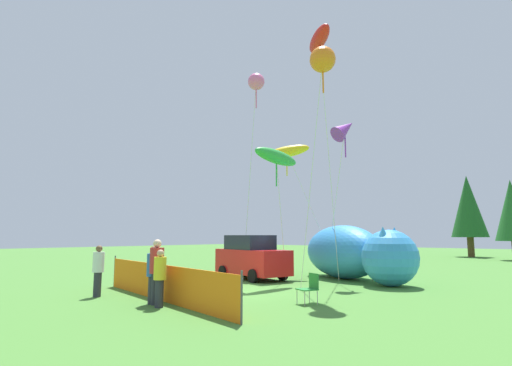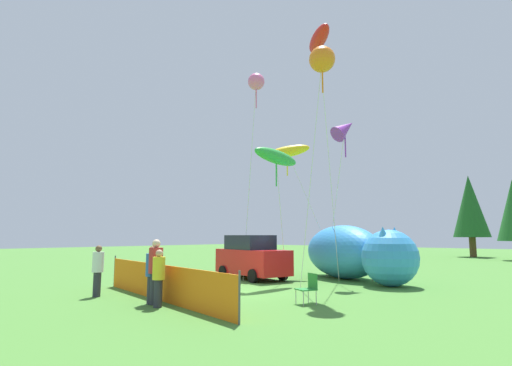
# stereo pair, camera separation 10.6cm
# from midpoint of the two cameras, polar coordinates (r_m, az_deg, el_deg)

# --- Properties ---
(ground_plane) EXTENTS (120.00, 120.00, 0.00)m
(ground_plane) POSITION_cam_midpoint_polar(r_m,az_deg,el_deg) (15.18, -4.56, -15.11)
(ground_plane) COLOR #477F33
(parked_car) EXTENTS (4.30, 2.51, 2.03)m
(parked_car) POSITION_cam_midpoint_polar(r_m,az_deg,el_deg) (19.08, -0.80, -10.59)
(parked_car) COLOR red
(parked_car) RESTS_ON ground
(folding_chair) EXTENTS (0.67, 0.67, 0.89)m
(folding_chair) POSITION_cam_midpoint_polar(r_m,az_deg,el_deg) (12.35, 7.46, -14.42)
(folding_chair) COLOR #267F33
(folding_chair) RESTS_ON ground
(inflatable_cat) EXTENTS (6.94, 4.88, 2.51)m
(inflatable_cat) POSITION_cam_midpoint_polar(r_m,az_deg,el_deg) (19.15, 13.45, -9.88)
(inflatable_cat) COLOR #338CD8
(inflatable_cat) RESTS_ON ground
(safety_fence) EXTENTS (8.58, 1.68, 1.21)m
(safety_fence) POSITION_cam_midpoint_polar(r_m,az_deg,el_deg) (13.26, -13.67, -13.63)
(safety_fence) COLOR orange
(safety_fence) RESTS_ON ground
(spectator_in_green_shirt) EXTENTS (0.41, 0.41, 1.90)m
(spectator_in_green_shirt) POSITION_cam_midpoint_polar(r_m,az_deg,el_deg) (12.44, -14.26, -11.79)
(spectator_in_green_shirt) COLOR #2D2D38
(spectator_in_green_shirt) RESTS_ON ground
(spectator_in_black_shirt) EXTENTS (0.37, 0.37, 1.69)m
(spectator_in_black_shirt) POSITION_cam_midpoint_polar(r_m,az_deg,el_deg) (12.60, -14.76, -12.22)
(spectator_in_black_shirt) COLOR #2D2D38
(spectator_in_black_shirt) RESTS_ON ground
(spectator_in_blue_shirt) EXTENTS (0.35, 0.35, 1.61)m
(spectator_in_blue_shirt) POSITION_cam_midpoint_polar(r_m,az_deg,el_deg) (11.95, -13.83, -12.73)
(spectator_in_blue_shirt) COLOR #2D2D38
(spectator_in_blue_shirt) RESTS_ON ground
(spectator_in_yellow_shirt) EXTENTS (0.37, 0.37, 1.68)m
(spectator_in_yellow_shirt) POSITION_cam_midpoint_polar(r_m,az_deg,el_deg) (14.58, -21.82, -11.29)
(spectator_in_yellow_shirt) COLOR #2D2D38
(spectator_in_yellow_shirt) RESTS_ON ground
(kite_red_lizard) EXTENTS (2.03, 3.40, 10.57)m
(kite_red_lizard) POSITION_cam_midpoint_polar(r_m,az_deg,el_deg) (17.86, 8.85, 19.51)
(kite_red_lizard) COLOR silver
(kite_red_lizard) RESTS_ON ground
(kite_orange_flower) EXTENTS (1.85, 0.98, 9.06)m
(kite_orange_flower) POSITION_cam_midpoint_polar(r_m,az_deg,el_deg) (15.84, 9.29, 16.93)
(kite_orange_flower) COLOR silver
(kite_orange_flower) RESTS_ON ground
(kite_yellow_hero) EXTENTS (3.31, 2.56, 7.02)m
(kite_yellow_hero) POSITION_cam_midpoint_polar(r_m,az_deg,el_deg) (21.44, 4.29, 4.42)
(kite_yellow_hero) COLOR silver
(kite_yellow_hero) RESTS_ON ground
(kite_pink_octopus) EXTENTS (1.15, 0.79, 9.65)m
(kite_pink_octopus) POSITION_cam_midpoint_polar(r_m,az_deg,el_deg) (19.47, -0.14, 14.13)
(kite_pink_octopus) COLOR silver
(kite_pink_octopus) RESTS_ON ground
(kite_green_fish) EXTENTS (0.77, 2.74, 5.88)m
(kite_green_fish) POSITION_cam_midpoint_polar(r_m,az_deg,el_deg) (17.52, 2.75, 3.70)
(kite_green_fish) COLOR silver
(kite_green_fish) RESTS_ON ground
(kite_purple_delta) EXTENTS (2.83, 2.51, 7.38)m
(kite_purple_delta) POSITION_cam_midpoint_polar(r_m,az_deg,el_deg) (18.40, 12.40, 7.49)
(kite_purple_delta) COLOR silver
(kite_purple_delta) RESTS_ON ground
(horizon_tree_west) EXTENTS (2.78, 2.78, 6.64)m
(horizon_tree_west) POSITION_cam_midpoint_polar(r_m,az_deg,el_deg) (39.14, 32.69, -3.32)
(horizon_tree_west) COLOR brown
(horizon_tree_west) RESTS_ON ground
(horizon_tree_mid) EXTENTS (3.28, 3.28, 7.84)m
(horizon_tree_mid) POSITION_cam_midpoint_polar(r_m,az_deg,el_deg) (43.70, 27.98, -2.98)
(horizon_tree_mid) COLOR brown
(horizon_tree_mid) RESTS_ON ground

